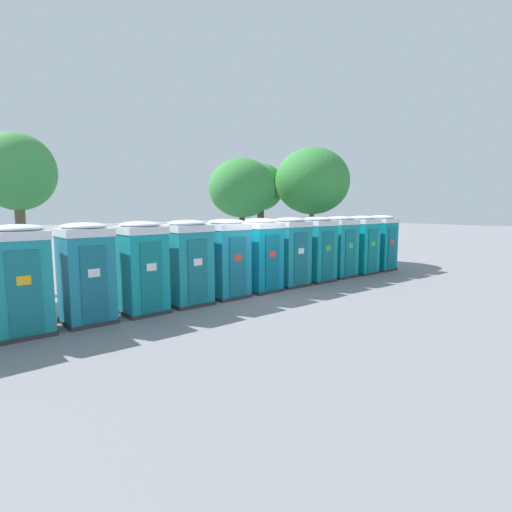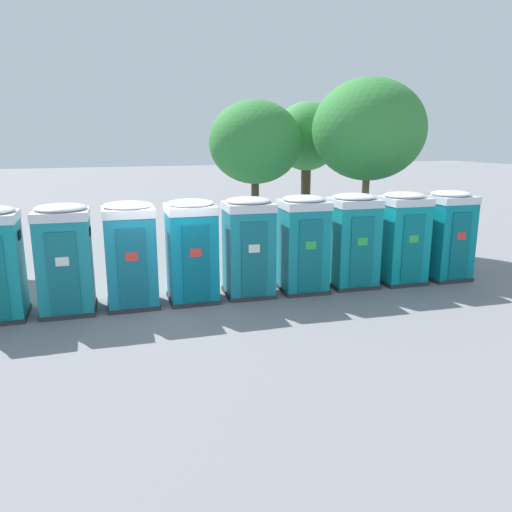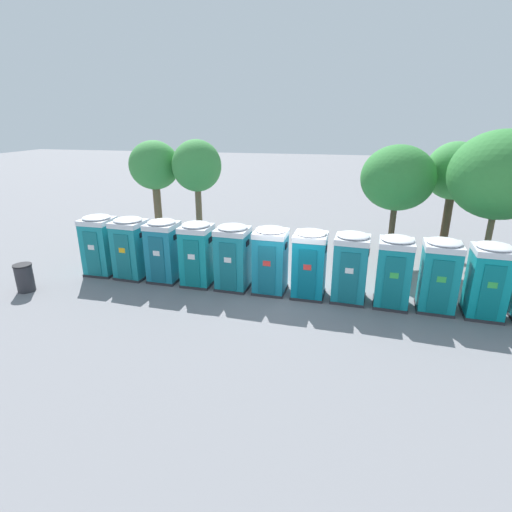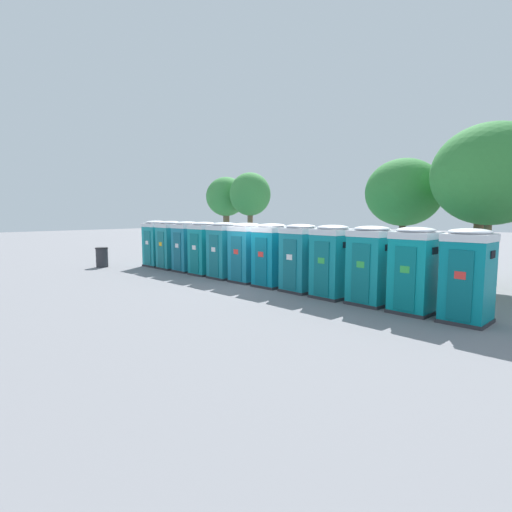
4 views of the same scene
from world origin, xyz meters
TOP-DOWN VIEW (x-y plane):
  - ground_plane at (0.00, 0.00)m, footprint 120.00×120.00m
  - portapotty_4 at (-2.19, 0.19)m, footprint 1.30×1.28m
  - portapotty_5 at (-0.73, 0.15)m, footprint 1.27×1.25m
  - portapotty_6 at (0.74, 0.07)m, footprint 1.25×1.25m
  - portapotty_7 at (2.20, 0.03)m, footprint 1.31×1.30m
  - portapotty_8 at (3.66, -0.10)m, footprint 1.28×1.29m
  - portapotty_9 at (5.13, -0.13)m, footprint 1.32×1.30m
  - portapotty_10 at (6.59, -0.28)m, footprint 1.27×1.28m
  - portapotty_11 at (8.05, -0.38)m, footprint 1.21×1.24m
  - street_tree_0 at (4.05, 4.78)m, footprint 3.18×3.18m
  - street_tree_2 at (7.61, 3.35)m, footprint 3.81×3.81m
  - street_tree_3 at (6.64, 6.16)m, footprint 2.52×2.52m

SIDE VIEW (x-z plane):
  - ground_plane at x=0.00m, z-range 0.00..0.00m
  - portapotty_4 at x=-2.19m, z-range 0.01..2.55m
  - portapotty_9 at x=5.13m, z-range 0.01..2.55m
  - portapotty_7 at x=2.20m, z-range 0.01..2.55m
  - portapotty_5 at x=-0.73m, z-range 0.01..2.55m
  - portapotty_6 at x=0.74m, z-range 0.01..2.55m
  - portapotty_10 at x=6.59m, z-range 0.01..2.55m
  - portapotty_8 at x=3.66m, z-range 0.01..2.55m
  - portapotty_11 at x=8.05m, z-range 0.01..2.55m
  - street_tree_0 at x=4.05m, z-range 1.18..6.42m
  - street_tree_3 at x=6.64m, z-range 1.30..6.62m
  - street_tree_2 at x=7.61m, z-range 1.26..7.19m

